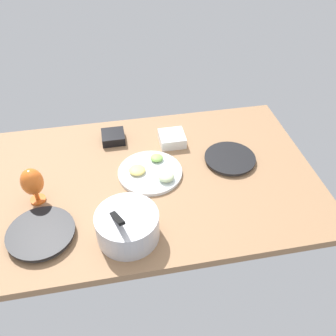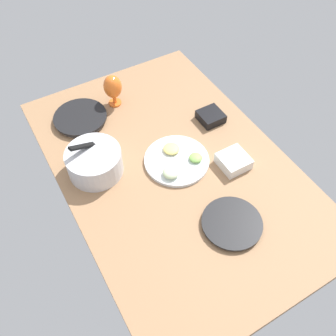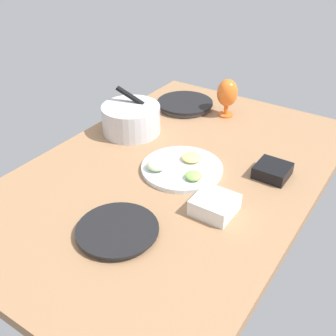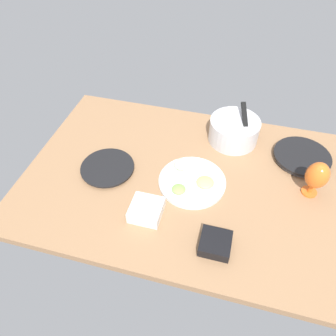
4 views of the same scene
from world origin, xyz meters
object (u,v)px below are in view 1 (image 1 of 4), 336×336
at_px(dinner_plate_left, 230,159).
at_px(mixing_bowl, 127,225).
at_px(square_bowl_black, 113,137).
at_px(dinner_plate_right, 41,234).
at_px(hurricane_glass_orange, 32,183).
at_px(square_bowl_white, 172,138).
at_px(fruit_platter, 151,172).

xyz_separation_m(dinner_plate_left, mixing_bowl, (0.57, 0.38, 0.06)).
distance_m(mixing_bowl, square_bowl_black, 0.67).
bearing_deg(dinner_plate_left, square_bowl_black, -26.10).
relative_size(dinner_plate_right, hurricane_glass_orange, 1.53).
height_order(hurricane_glass_orange, square_bowl_black, hurricane_glass_orange).
bearing_deg(dinner_plate_right, dinner_plate_left, -160.82).
height_order(dinner_plate_left, square_bowl_black, square_bowl_black).
bearing_deg(dinner_plate_right, square_bowl_black, -119.83).
distance_m(dinner_plate_left, mixing_bowl, 0.69).
height_order(dinner_plate_left, square_bowl_white, square_bowl_white).
bearing_deg(mixing_bowl, square_bowl_white, -117.21).
bearing_deg(mixing_bowl, fruit_platter, -112.83).
distance_m(dinner_plate_right, square_bowl_black, 0.70).
xyz_separation_m(hurricane_glass_orange, square_bowl_white, (-0.69, -0.31, -0.08)).
relative_size(dinner_plate_left, fruit_platter, 0.83).
xyz_separation_m(mixing_bowl, hurricane_glass_orange, (0.39, -0.28, 0.05)).
height_order(dinner_plate_left, fruit_platter, fruit_platter).
relative_size(dinner_plate_right, square_bowl_black, 2.30).
bearing_deg(dinner_plate_left, square_bowl_white, -37.33).
bearing_deg(square_bowl_white, square_bowl_black, -14.50).
xyz_separation_m(hurricane_glass_orange, square_bowl_black, (-0.38, -0.39, -0.09)).
height_order(mixing_bowl, square_bowl_white, mixing_bowl).
distance_m(hurricane_glass_orange, square_bowl_black, 0.55).
bearing_deg(square_bowl_white, hurricane_glass_orange, 24.04).
height_order(fruit_platter, hurricane_glass_orange, hurricane_glass_orange).
distance_m(dinner_plate_left, hurricane_glass_orange, 0.96).
bearing_deg(fruit_platter, dinner_plate_right, 30.15).
bearing_deg(fruit_platter, square_bowl_white, -123.43).
bearing_deg(dinner_plate_right, fruit_platter, -149.85).
bearing_deg(square_bowl_black, dinner_plate_left, 153.90).
bearing_deg(fruit_platter, hurricane_glass_orange, 8.35).
relative_size(hurricane_glass_orange, square_bowl_white, 1.37).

